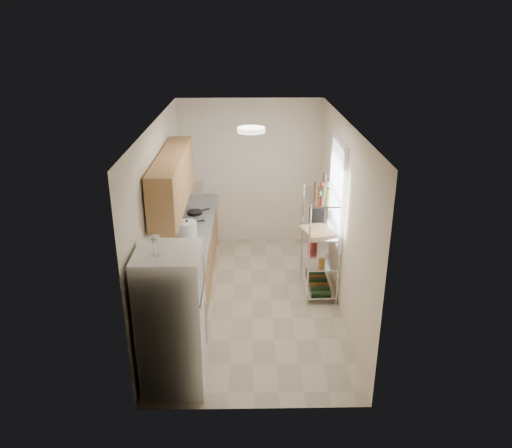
{
  "coord_description": "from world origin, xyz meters",
  "views": [
    {
      "loc": [
        -0.05,
        -6.34,
        3.8
      ],
      "look_at": [
        0.07,
        0.25,
        1.11
      ],
      "focal_mm": 35.0,
      "sensor_mm": 36.0,
      "label": 1
    }
  ],
  "objects_px": {
    "refrigerator": "(172,320)",
    "frying_pan_large": "(184,223)",
    "rice_cooker": "(187,229)",
    "cutting_board": "(318,231)",
    "espresso_machine": "(317,212)"
  },
  "relations": [
    {
      "from": "refrigerator",
      "to": "frying_pan_large",
      "type": "height_order",
      "value": "refrigerator"
    },
    {
      "from": "refrigerator",
      "to": "rice_cooker",
      "type": "xyz_separation_m",
      "value": [
        -0.05,
        2.05,
        0.2
      ]
    },
    {
      "from": "rice_cooker",
      "to": "frying_pan_large",
      "type": "distance_m",
      "value": 0.5
    },
    {
      "from": "rice_cooker",
      "to": "frying_pan_large",
      "type": "relative_size",
      "value": 1.0
    },
    {
      "from": "rice_cooker",
      "to": "cutting_board",
      "type": "distance_m",
      "value": 1.87
    },
    {
      "from": "frying_pan_large",
      "to": "espresso_machine",
      "type": "height_order",
      "value": "espresso_machine"
    },
    {
      "from": "espresso_machine",
      "to": "frying_pan_large",
      "type": "bearing_deg",
      "value": 172.39
    },
    {
      "from": "frying_pan_large",
      "to": "cutting_board",
      "type": "height_order",
      "value": "cutting_board"
    },
    {
      "from": "frying_pan_large",
      "to": "cutting_board",
      "type": "bearing_deg",
      "value": -33.0
    },
    {
      "from": "refrigerator",
      "to": "cutting_board",
      "type": "distance_m",
      "value": 2.66
    },
    {
      "from": "refrigerator",
      "to": "espresso_machine",
      "type": "bearing_deg",
      "value": 51.64
    },
    {
      "from": "espresso_machine",
      "to": "refrigerator",
      "type": "bearing_deg",
      "value": -129.99
    },
    {
      "from": "frying_pan_large",
      "to": "cutting_board",
      "type": "xyz_separation_m",
      "value": [
        1.97,
        -0.6,
        0.1
      ]
    },
    {
      "from": "frying_pan_large",
      "to": "rice_cooker",
      "type": "bearing_deg",
      "value": -94.5
    },
    {
      "from": "refrigerator",
      "to": "frying_pan_large",
      "type": "distance_m",
      "value": 2.55
    }
  ]
}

